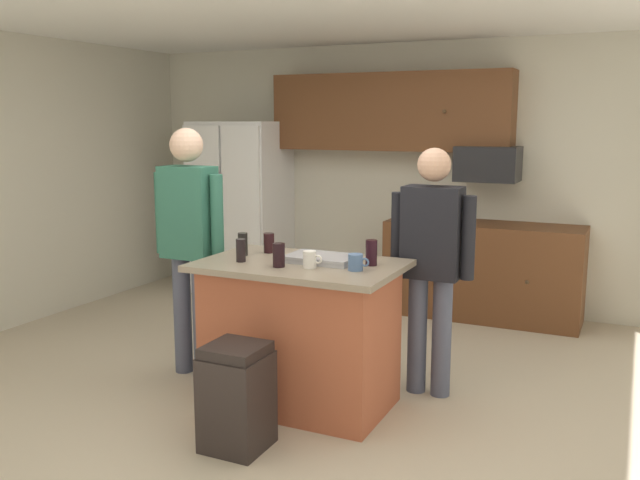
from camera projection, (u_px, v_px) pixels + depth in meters
floor at (310, 401)px, 4.55m from camera, size 7.04×7.04×0.00m
back_wall at (433, 176)px, 6.82m from camera, size 6.40×0.10×2.60m
cabinet_run_upper at (389, 112)px, 6.70m from camera, size 2.40×0.38×0.75m
cabinet_run_lower at (483, 270)px, 6.43m from camera, size 1.80×0.63×0.90m
refrigerator at (240, 208)px, 7.35m from camera, size 0.93×0.76×1.83m
microwave_over_range at (488, 164)px, 6.28m from camera, size 0.56×0.40×0.32m
kitchen_island at (300, 333)px, 4.43m from camera, size 1.28×0.83×0.95m
person_elder_center at (432, 255)px, 4.53m from camera, size 0.57×0.22×1.67m
person_guest_left at (189, 234)px, 4.88m from camera, size 0.57×0.24×1.79m
glass_pilsner at (241, 250)px, 4.36m from camera, size 0.06×0.06×0.15m
mug_blue_stoneware at (310, 259)px, 4.18m from camera, size 0.12×0.08×0.11m
tumbler_amber at (269, 243)px, 4.66m from camera, size 0.07×0.07×0.13m
mug_ceramic_white at (356, 262)px, 4.11m from camera, size 0.13×0.09×0.10m
glass_short_whisky at (279, 255)px, 4.20m from camera, size 0.08×0.08×0.15m
glass_dark_ale at (371, 253)px, 4.25m from camera, size 0.07×0.07×0.16m
glass_stout_tall at (243, 244)px, 4.57m from camera, size 0.06×0.06×0.15m
serving_tray at (322, 258)px, 4.37m from camera, size 0.44×0.30×0.04m
trash_bin at (237, 397)px, 3.86m from camera, size 0.34×0.34×0.61m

